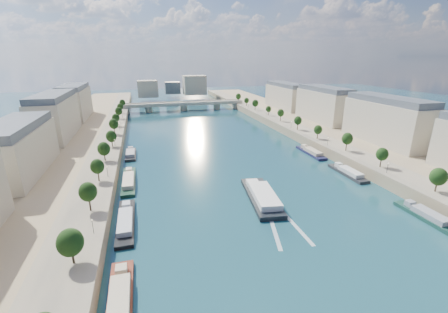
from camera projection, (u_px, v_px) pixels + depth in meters
ground at (221, 154)px, 155.89m from camera, size 700.00×700.00×0.00m
quay_left at (70, 162)px, 137.07m from camera, size 44.00×520.00×5.00m
quay_right at (341, 140)px, 173.13m from camera, size 44.00×520.00×5.00m
pave_left at (104, 154)px, 140.01m from camera, size 14.00×520.00×0.10m
pave_right at (319, 138)px, 168.56m from camera, size 14.00×520.00×0.10m
trees_left at (107, 142)px, 140.62m from camera, size 4.80×268.80×8.26m
trees_right at (307, 125)px, 175.48m from camera, size 4.80×268.80×8.26m
lamps_left at (111, 154)px, 131.13m from camera, size 0.36×200.36×4.28m
lamps_right at (308, 131)px, 171.14m from camera, size 0.36×200.36×4.28m
buildings_left at (40, 128)px, 140.36m from camera, size 16.00×226.00×23.20m
buildings_right at (350, 112)px, 182.93m from camera, size 16.00×226.00×23.20m
skyline at (176, 87)px, 352.79m from camera, size 79.00×42.00×22.00m
bridge at (184, 105)px, 280.68m from camera, size 112.00×12.00×8.15m
tour_barge at (262, 196)px, 106.25m from camera, size 12.82×31.82×4.20m
wake at (282, 223)px, 91.53m from camera, size 10.97×26.01×0.04m
moored_barges_left at (126, 220)px, 91.43m from camera, size 5.00×152.96×3.60m
moored_barges_right at (380, 190)px, 112.03m from camera, size 5.00×120.29×3.60m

